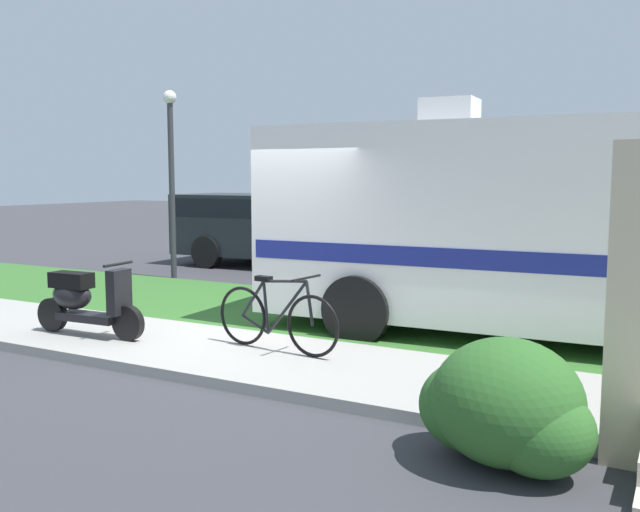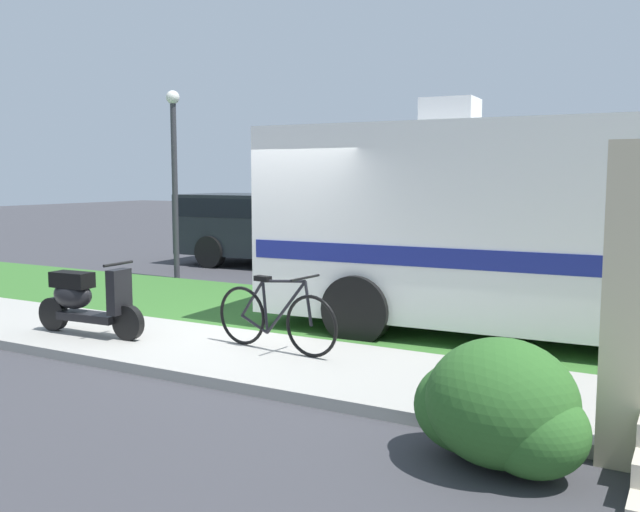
# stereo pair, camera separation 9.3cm
# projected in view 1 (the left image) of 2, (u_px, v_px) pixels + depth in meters

# --- Properties ---
(ground_plane) EXTENTS (80.00, 80.00, 0.00)m
(ground_plane) POSITION_uv_depth(u_px,v_px,m) (267.00, 337.00, 9.28)
(ground_plane) COLOR #38383D
(sidewalk) EXTENTS (24.00, 2.00, 0.12)m
(sidewalk) POSITION_uv_depth(u_px,v_px,m) (212.00, 352.00, 8.22)
(sidewalk) COLOR #9E9B93
(sidewalk) RESTS_ON ground
(grass_strip) EXTENTS (24.00, 3.40, 0.08)m
(grass_strip) POSITION_uv_depth(u_px,v_px,m) (320.00, 315.00, 10.58)
(grass_strip) COLOR #336628
(grass_strip) RESTS_ON ground
(motorhome_rv) EXTENTS (6.92, 2.74, 3.31)m
(motorhome_rv) POSITION_uv_depth(u_px,v_px,m) (535.00, 221.00, 8.84)
(motorhome_rv) COLOR silver
(motorhome_rv) RESTS_ON ground
(scooter) EXTENTS (1.71, 0.50, 0.97)m
(scooter) POSITION_uv_depth(u_px,v_px,m) (85.00, 300.00, 8.81)
(scooter) COLOR black
(scooter) RESTS_ON ground
(bicycle) EXTENTS (1.74, 0.52, 0.91)m
(bicycle) POSITION_uv_depth(u_px,v_px,m) (276.00, 318.00, 8.02)
(bicycle) COLOR black
(bicycle) RESTS_ON ground
(pickup_truck_near) EXTENTS (5.76, 2.36, 1.72)m
(pickup_truck_near) POSITION_uv_depth(u_px,v_px,m) (273.00, 228.00, 16.54)
(pickup_truck_near) COLOR #1E2328
(pickup_truck_near) RESTS_ON ground
(bush_by_porch) EXTENTS (1.34, 1.00, 0.95)m
(bush_by_porch) POSITION_uv_depth(u_px,v_px,m) (504.00, 408.00, 5.07)
(bush_by_porch) COLOR #2D6026
(bush_by_porch) RESTS_ON ground
(street_lamp_post) EXTENTS (0.28, 0.28, 3.91)m
(street_lamp_post) POSITION_uv_depth(u_px,v_px,m) (171.00, 164.00, 14.36)
(street_lamp_post) COLOR #333338
(street_lamp_post) RESTS_ON ground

